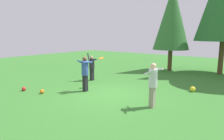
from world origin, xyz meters
TOP-DOWN VIEW (x-y plane):
  - ground_plane at (0.00, 0.00)m, footprint 40.00×40.00m
  - person_thrower at (-2.58, 1.67)m, footprint 0.63×0.64m
  - person_catcher at (2.63, -0.40)m, footprint 0.72×0.64m
  - person_bystander at (-1.13, -0.36)m, footprint 0.52×0.63m
  - frisbee at (-1.05, 0.82)m, footprint 0.33×0.33m
  - ball_yellow at (3.24, 2.88)m, footprint 0.27×0.27m
  - ball_red at (-3.67, -2.26)m, footprint 0.21×0.21m
  - ball_orange at (-2.49, -1.98)m, footprint 0.21×0.21m
  - tree_center at (-0.08, 8.06)m, footprint 2.77×2.77m

SIDE VIEW (x-z plane):
  - ground_plane at x=0.00m, z-range 0.00..0.00m
  - ball_red at x=-3.67m, z-range 0.00..0.21m
  - ball_orange at x=-2.49m, z-range 0.00..0.21m
  - ball_yellow at x=3.24m, z-range 0.00..0.27m
  - person_thrower at x=-2.58m, z-range 0.07..1.79m
  - person_catcher at x=2.63m, z-range 0.17..1.95m
  - person_bystander at x=-1.13m, z-range 0.17..1.95m
  - frisbee at x=-1.05m, z-range 1.55..1.64m
  - tree_center at x=-0.08m, z-range 0.82..7.44m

